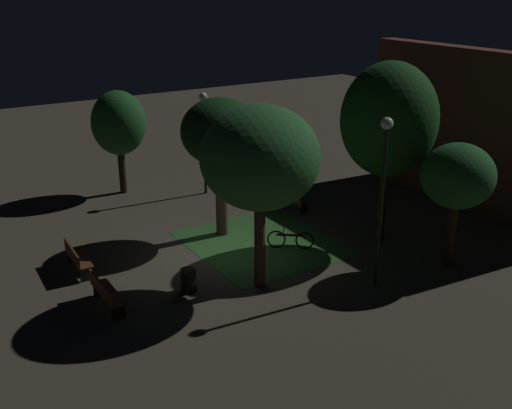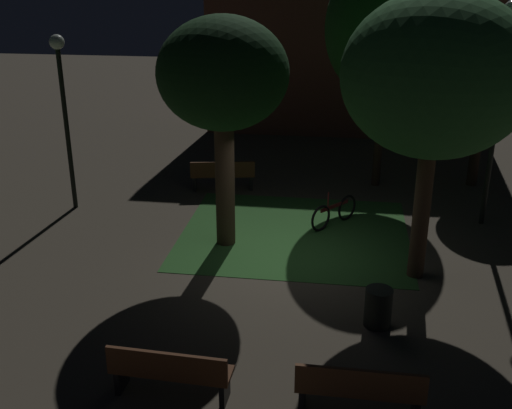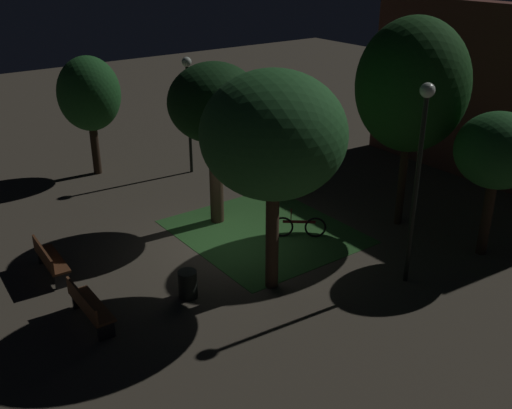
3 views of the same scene
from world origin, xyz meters
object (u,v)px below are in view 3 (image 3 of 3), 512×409
object	(u,v)px
bench_back_row	(49,259)
bench_by_lamp	(88,306)
tree_back_left	(214,105)
bicycle	(299,227)
tree_near_wall	(273,136)
trash_bin	(188,284)
bench_lawn_edge	(287,177)
tree_lawn_side	(498,152)
lamp_post_near_wall	(420,155)
lamp_post_path_center	(188,95)
tree_right_canopy	(89,94)
tree_back_right	(412,86)

from	to	relation	value
bench_back_row	bench_by_lamp	bearing A→B (deg)	-0.00
tree_back_left	bicycle	size ratio (longest dim) A/B	3.82
tree_near_wall	trash_bin	world-z (taller)	tree_near_wall
tree_back_left	trash_bin	size ratio (longest dim) A/B	7.12
bench_lawn_edge	bicycle	world-z (taller)	bicycle
tree_lawn_side	tree_near_wall	distance (m)	6.43
bench_by_lamp	lamp_post_near_wall	xyz separation A→B (m)	(3.10, 7.50, 3.03)
bench_by_lamp	lamp_post_path_center	xyz separation A→B (m)	(-7.32, 7.09, 2.55)
tree_right_canopy	lamp_post_near_wall	size ratio (longest dim) A/B	0.85
tree_near_wall	tree_right_canopy	xyz separation A→B (m)	(-10.58, -0.39, -0.99)
tree_near_wall	tree_back_right	bearing A→B (deg)	96.29
tree_back_right	lamp_post_near_wall	distance (m)	3.68
tree_back_right	tree_back_left	world-z (taller)	tree_back_right
bench_back_row	lamp_post_path_center	size ratio (longest dim) A/B	0.41
bench_lawn_edge	tree_right_canopy	xyz separation A→B (m)	(-5.65, -4.87, 2.61)
tree_near_wall	bicycle	distance (m)	4.77
bench_by_lamp	lamp_post_near_wall	distance (m)	8.67
tree_back_left	lamp_post_path_center	distance (m)	4.72
bench_by_lamp	lamp_post_near_wall	bearing A→B (deg)	67.54
lamp_post_near_wall	bench_back_row	bearing A→B (deg)	-127.88
tree_near_wall	lamp_post_near_wall	world-z (taller)	tree_near_wall
tree_near_wall	bicycle	size ratio (longest dim) A/B	4.24
lamp_post_path_center	lamp_post_near_wall	bearing A→B (deg)	2.25
bench_lawn_edge	tree_back_left	xyz separation A→B (m)	(0.76, -3.47, 3.33)
bench_by_lamp	tree_back_right	world-z (taller)	tree_back_right
bench_back_row	tree_back_left	distance (m)	6.41
tree_near_wall	lamp_post_near_wall	xyz separation A→B (m)	(1.89, 3.03, -0.57)
tree_back_right	tree_lawn_side	distance (m)	3.10
bench_back_row	bicycle	world-z (taller)	bicycle
bench_back_row	bicycle	distance (m)	7.20
lamp_post_path_center	lamp_post_near_wall	distance (m)	10.44
bench_back_row	tree_right_canopy	world-z (taller)	tree_right_canopy
tree_near_wall	bicycle	world-z (taller)	tree_near_wall
bench_back_row	tree_back_left	size ratio (longest dim) A/B	0.36
tree_back_right	trash_bin	xyz separation A→B (m)	(-0.24, -7.58, -4.07)
bench_by_lamp	tree_right_canopy	xyz separation A→B (m)	(-9.37, 4.08, 2.61)
bench_by_lamp	lamp_post_near_wall	world-z (taller)	lamp_post_near_wall
lamp_post_path_center	trash_bin	size ratio (longest dim) A/B	6.23
bench_by_lamp	tree_back_left	world-z (taller)	tree_back_left
bench_by_lamp	lamp_post_path_center	distance (m)	10.51
bench_by_lamp	tree_near_wall	bearing A→B (deg)	74.83
bench_lawn_edge	trash_bin	bearing A→B (deg)	-57.90
trash_bin	bench_back_row	bearing A→B (deg)	-141.62
tree_near_wall	lamp_post_near_wall	distance (m)	3.62
tree_near_wall	tree_lawn_side	bearing A→B (deg)	70.16
lamp_post_path_center	bicycle	bearing A→B (deg)	-2.03
trash_bin	lamp_post_path_center	bearing A→B (deg)	148.88
bench_by_lamp	trash_bin	size ratio (longest dim) A/B	2.53
bench_lawn_edge	lamp_post_near_wall	bearing A→B (deg)	-11.98
bench_back_row	trash_bin	bearing A→B (deg)	38.38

